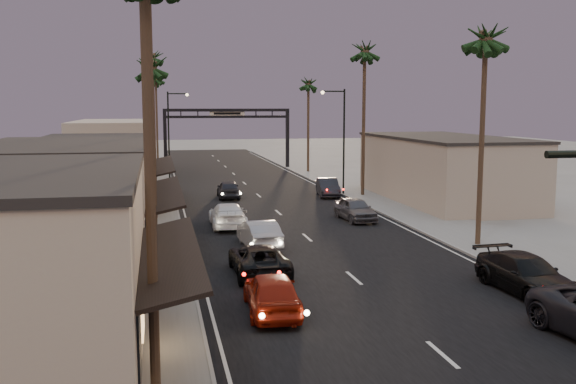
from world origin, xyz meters
name	(u,v)px	position (x,y,z in m)	size (l,w,h in m)	color
ground	(271,206)	(0.00, 40.00, 0.00)	(200.00, 200.00, 0.00)	slate
road	(261,197)	(0.00, 45.00, 0.00)	(14.00, 120.00, 0.02)	black
sidewalk_left	(146,189)	(-9.50, 52.00, 0.06)	(5.00, 92.00, 0.12)	slate
sidewalk_right	(346,184)	(9.50, 52.00, 0.06)	(5.00, 92.00, 0.12)	slate
storefront_mid	(65,203)	(-13.00, 26.00, 2.75)	(8.00, 14.00, 5.50)	#A29582
storefront_far	(95,175)	(-13.00, 42.00, 2.50)	(8.00, 16.00, 5.00)	#C2AF94
storefront_dist	(114,148)	(-13.00, 65.00, 3.00)	(8.00, 20.00, 6.00)	#A29582
building_right	(443,170)	(14.00, 40.00, 2.50)	(8.00, 18.00, 5.00)	#A29582
arch	(227,123)	(0.00, 70.00, 5.53)	(15.20, 0.40, 7.27)	black
streetlight_right	(341,133)	(6.92, 45.00, 5.33)	(2.13, 0.30, 9.00)	black
streetlight_left	(171,129)	(-6.92, 58.00, 5.33)	(2.13, 0.30, 9.00)	black
palm_lc	(151,61)	(-8.60, 36.00, 10.47)	(3.20, 3.20, 12.20)	#38281C
palm_ld	(152,54)	(-8.60, 55.00, 12.42)	(3.20, 3.20, 14.20)	#38281C
palm_ra	(486,31)	(8.60, 24.00, 11.44)	(3.20, 3.20, 13.20)	#38281C
palm_rb	(365,47)	(8.60, 44.00, 12.42)	(3.20, 3.20, 14.20)	#38281C
palm_rc	(308,80)	(8.60, 64.00, 10.47)	(3.20, 3.20, 12.20)	#38281C
palm_far	(156,76)	(-8.30, 78.00, 11.44)	(3.20, 3.20, 13.20)	#38281C
oncoming_red	(272,292)	(-4.41, 14.99, 0.78)	(1.85, 4.60, 1.57)	maroon
oncoming_pickup	(259,259)	(-4.02, 20.49, 0.71)	(2.34, 5.08, 1.41)	black
oncoming_silver	(259,234)	(-3.14, 25.99, 0.76)	(1.60, 4.60, 1.52)	#97979C
oncoming_white	(228,215)	(-4.14, 32.26, 0.76)	(2.13, 5.23, 1.52)	white
oncoming_dgrey	(228,189)	(-2.69, 44.97, 0.75)	(1.76, 4.38, 1.49)	black
curbside_black	(526,274)	(6.20, 15.49, 0.77)	(2.15, 5.29, 1.53)	black
curbside_grey	(355,209)	(4.44, 32.92, 0.76)	(1.80, 4.46, 1.52)	#46464B
curbside_far	(328,187)	(5.67, 44.44, 0.76)	(1.60, 4.59, 1.51)	black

